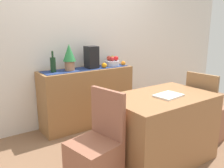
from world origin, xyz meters
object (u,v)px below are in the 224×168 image
object	(u,v)px
coffee_maker	(91,57)
potted_plant	(69,56)
chair_near_window	(95,160)
sideboard_console	(87,97)
wine_bottle	(53,65)
open_book	(168,95)
chair_by_corner	(205,120)
dining_table	(160,128)
fruit_bowl	(112,63)

from	to	relation	value
coffee_maker	potted_plant	world-z (taller)	potted_plant
chair_near_window	sideboard_console	bearing A→B (deg)	63.54
wine_bottle	open_book	world-z (taller)	wine_bottle
wine_bottle	potted_plant	size ratio (longest dim) A/B	0.78
chair_near_window	chair_by_corner	world-z (taller)	same
dining_table	open_book	bearing A→B (deg)	-62.23
wine_bottle	chair_by_corner	distance (m)	2.11
open_book	chair_by_corner	xyz separation A→B (m)	(0.79, 0.06, -0.48)
fruit_bowl	chair_by_corner	bearing A→B (deg)	-67.07
coffee_maker	fruit_bowl	bearing A→B (deg)	0.00
wine_bottle	open_book	size ratio (longest dim) A/B	1.02
sideboard_console	chair_near_window	world-z (taller)	chair_near_window
sideboard_console	wine_bottle	distance (m)	0.73
open_book	chair_by_corner	size ratio (longest dim) A/B	0.31
fruit_bowl	wine_bottle	world-z (taller)	wine_bottle
potted_plant	fruit_bowl	bearing A→B (deg)	0.00
wine_bottle	dining_table	distance (m)	1.58
dining_table	open_book	world-z (taller)	open_book
potted_plant	dining_table	world-z (taller)	potted_plant
sideboard_console	open_book	distance (m)	1.42
potted_plant	chair_near_window	world-z (taller)	potted_plant
dining_table	chair_by_corner	size ratio (longest dim) A/B	1.25
coffee_maker	dining_table	size ratio (longest dim) A/B	0.29
dining_table	potted_plant	bearing A→B (deg)	108.51
fruit_bowl	sideboard_console	bearing A→B (deg)	180.00
coffee_maker	chair_by_corner	distance (m)	1.76
fruit_bowl	dining_table	xyz separation A→B (m)	(-0.27, -1.31, -0.52)
sideboard_console	dining_table	size ratio (longest dim) A/B	1.23
coffee_maker	potted_plant	distance (m)	0.35
open_book	chair_near_window	bearing A→B (deg)	169.56
wine_bottle	coffee_maker	distance (m)	0.58
wine_bottle	sideboard_console	bearing A→B (deg)	0.00
coffee_maker	wine_bottle	bearing A→B (deg)	-180.00
coffee_maker	chair_near_window	world-z (taller)	coffee_maker
sideboard_console	chair_by_corner	world-z (taller)	chair_by_corner
fruit_bowl	wine_bottle	xyz separation A→B (m)	(-0.94, -0.00, 0.06)
potted_plant	dining_table	distance (m)	1.54
sideboard_console	fruit_bowl	size ratio (longest dim) A/B	6.05
dining_table	fruit_bowl	bearing A→B (deg)	78.30
sideboard_console	chair_by_corner	xyz separation A→B (m)	(1.00, -1.31, -0.16)
open_book	coffee_maker	bearing A→B (deg)	89.02
sideboard_console	dining_table	xyz separation A→B (m)	(0.18, -1.31, -0.06)
fruit_bowl	coffee_maker	xyz separation A→B (m)	(-0.36, 0.00, 0.12)
open_book	chair_near_window	distance (m)	0.99
wine_bottle	open_book	xyz separation A→B (m)	(0.71, -1.37, -0.21)
dining_table	chair_near_window	world-z (taller)	chair_near_window
fruit_bowl	dining_table	size ratio (longest dim) A/B	0.20
wine_bottle	chair_near_window	distance (m)	1.48
fruit_bowl	open_book	bearing A→B (deg)	-99.89
chair_near_window	coffee_maker	bearing A→B (deg)	60.65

